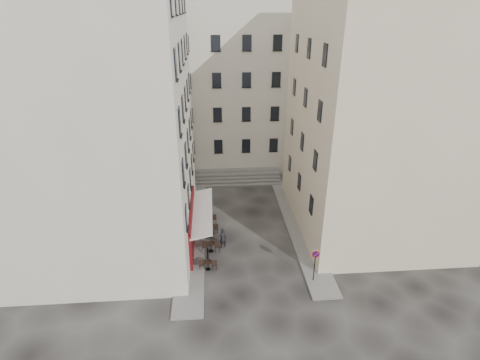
{
  "coord_description": "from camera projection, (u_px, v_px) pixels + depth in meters",
  "views": [
    {
      "loc": [
        -2.61,
        -24.1,
        17.26
      ],
      "look_at": [
        -0.43,
        4.0,
        4.1
      ],
      "focal_mm": 28.0,
      "sensor_mm": 36.0,
      "label": 1
    }
  ],
  "objects": [
    {
      "name": "no_parking_sign",
      "position": [
        315.0,
        260.0,
        25.03
      ],
      "size": [
        0.59,
        0.11,
        2.57
      ],
      "rotation": [
        0.0,
        0.0,
        -0.07
      ],
      "color": "black",
      "rests_on": "ground"
    },
    {
      "name": "building_right",
      "position": [
        380.0,
        118.0,
        29.22
      ],
      "size": [
        12.2,
        14.2,
        18.6
      ],
      "color": "beige",
      "rests_on": "ground"
    },
    {
      "name": "bollard_far",
      "position": [
        208.0,
        207.0,
        34.23
      ],
      "size": [
        0.12,
        0.12,
        0.98
      ],
      "color": "black",
      "rests_on": "ground"
    },
    {
      "name": "pedestrian",
      "position": [
        223.0,
        238.0,
        29.11
      ],
      "size": [
        0.74,
        0.66,
        1.71
      ],
      "primitive_type": "imported",
      "rotation": [
        0.0,
        0.0,
        3.65
      ],
      "color": "black",
      "rests_on": "ground"
    },
    {
      "name": "sidewalk_right",
      "position": [
        298.0,
        225.0,
        32.26
      ],
      "size": [
        2.0,
        18.0,
        0.12
      ],
      "primitive_type": "cube",
      "color": "slate",
      "rests_on": "ground"
    },
    {
      "name": "cafe_storefront",
      "position": [
        193.0,
        224.0,
        29.07
      ],
      "size": [
        1.74,
        7.3,
        3.5
      ],
      "color": "#460A0C",
      "rests_on": "ground"
    },
    {
      "name": "stone_steps",
      "position": [
        238.0,
        177.0,
        40.45
      ],
      "size": [
        9.0,
        3.15,
        0.8
      ],
      "color": "#5C5A57",
      "rests_on": "ground"
    },
    {
      "name": "bollard_near",
      "position": [
        208.0,
        253.0,
        27.91
      ],
      "size": [
        0.12,
        0.12,
        0.98
      ],
      "color": "black",
      "rests_on": "ground"
    },
    {
      "name": "bollard_mid",
      "position": [
        208.0,
        228.0,
        31.07
      ],
      "size": [
        0.12,
        0.12,
        0.98
      ],
      "color": "black",
      "rests_on": "ground"
    },
    {
      "name": "ground",
      "position": [
        249.0,
        249.0,
        29.26
      ],
      "size": [
        90.0,
        90.0,
        0.0
      ],
      "primitive_type": "plane",
      "color": "black",
      "rests_on": "ground"
    },
    {
      "name": "bistro_table_c",
      "position": [
        205.0,
        233.0,
        30.56
      ],
      "size": [
        1.18,
        0.55,
        0.83
      ],
      "color": "black",
      "rests_on": "ground"
    },
    {
      "name": "sidewalk_left",
      "position": [
        193.0,
        224.0,
        32.53
      ],
      "size": [
        2.0,
        22.0,
        0.12
      ],
      "primitive_type": "cube",
      "color": "slate",
      "rests_on": "ground"
    },
    {
      "name": "bistro_table_d",
      "position": [
        210.0,
        228.0,
        31.05
      ],
      "size": [
        1.36,
        0.64,
        0.95
      ],
      "color": "black",
      "rests_on": "ground"
    },
    {
      "name": "bistro_table_e",
      "position": [
        209.0,
        218.0,
        32.5
      ],
      "size": [
        1.34,
        0.63,
        0.94
      ],
      "color": "black",
      "rests_on": "ground"
    },
    {
      "name": "bistro_table_a",
      "position": [
        208.0,
        264.0,
        26.77
      ],
      "size": [
        1.28,
        0.6,
        0.9
      ],
      "color": "black",
      "rests_on": "ground"
    },
    {
      "name": "building_back",
      "position": [
        225.0,
        83.0,
        42.41
      ],
      "size": [
        18.2,
        10.2,
        18.6
      ],
      "color": "beige",
      "rests_on": "ground"
    },
    {
      "name": "building_left",
      "position": [
        102.0,
        112.0,
        26.87
      ],
      "size": [
        12.2,
        16.2,
        20.6
      ],
      "color": "beige",
      "rests_on": "ground"
    },
    {
      "name": "bistro_table_b",
      "position": [
        211.0,
        246.0,
        28.74
      ],
      "size": [
        1.39,
        0.65,
        0.98
      ],
      "color": "black",
      "rests_on": "ground"
    }
  ]
}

